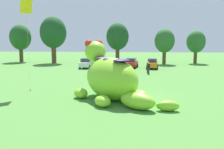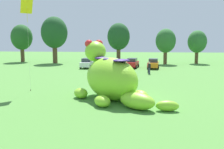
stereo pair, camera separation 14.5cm
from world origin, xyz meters
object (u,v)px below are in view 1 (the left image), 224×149
Objects in this scene: spectator_mid_field at (149,68)px; spectator_near_inflatable at (148,67)px; car_red at (131,63)px; tethered_flying_kite at (26,7)px; car_orange at (152,64)px; car_white at (86,63)px; car_silver at (107,63)px; giant_inflatable_creature at (111,78)px.

spectator_near_inflatable is at bearing 91.66° from spectator_mid_field.
car_red is 2.52× the size of spectator_near_inflatable.
tethered_flying_kite is (-11.98, -13.21, 7.07)m from spectator_mid_field.
spectator_mid_field is at bearing -97.96° from car_orange.
car_white is at bearing -173.29° from car_red.
car_silver is 1.00× the size of car_red.
tethered_flying_kite reaches higher than spectator_near_inflatable.
car_white is 2.45× the size of spectator_near_inflatable.
car_silver is at bearing 76.79° from tethered_flying_kite.
spectator_near_inflatable is (6.95, -6.28, -0.01)m from car_silver.
giant_inflatable_creature is at bearing -93.01° from car_red.
car_white and car_orange have the same top height.
car_red is 23.96m from tethered_flying_kite.
car_silver is 9.37m from spectator_near_inflatable.
car_white is at bearing 147.22° from spectator_mid_field.
car_orange reaches higher than spectator_mid_field.
car_orange is (3.60, -0.68, 0.00)m from car_red.
spectator_mid_field is at bearing -32.78° from car_white.
spectator_mid_field is (7.00, -7.97, -0.01)m from car_silver.
giant_inflatable_creature reaches higher than spectator_near_inflatable.
tethered_flying_kite reaches higher than car_orange.
tethered_flying_kite is at bearing -94.27° from car_white.
car_silver is at bearing 176.17° from car_red.
tethered_flying_kite is (-1.49, -19.97, 7.07)m from car_white.
giant_inflatable_creature is 23.29m from car_orange.
giant_inflatable_creature is 4.99× the size of spectator_mid_field.
spectator_near_inflatable is at bearing -42.10° from car_silver.
car_white is 3.69m from car_silver.
car_silver is at bearing 173.02° from car_orange.
car_silver is (-3.15, 23.74, -0.94)m from giant_inflatable_creature.
spectator_mid_field is 19.19m from tethered_flying_kite.
car_silver reaches higher than spectator_mid_field.
car_orange is (4.83, 22.77, -0.94)m from giant_inflatable_creature.
car_silver is 8.04m from car_orange.
spectator_near_inflatable is 20.36m from tethered_flying_kite.
spectator_near_inflatable is (10.44, -5.06, -0.01)m from car_white.
tethered_flying_kite is (-11.93, -14.90, 7.07)m from spectator_near_inflatable.
car_silver is 22.88m from tethered_flying_kite.
car_white is 11.60m from spectator_near_inflatable.
spectator_near_inflatable is at bearing 77.71° from giant_inflatable_creature.
car_silver is at bearing 137.90° from spectator_near_inflatable.
giant_inflatable_creature is 16.26m from spectator_mid_field.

